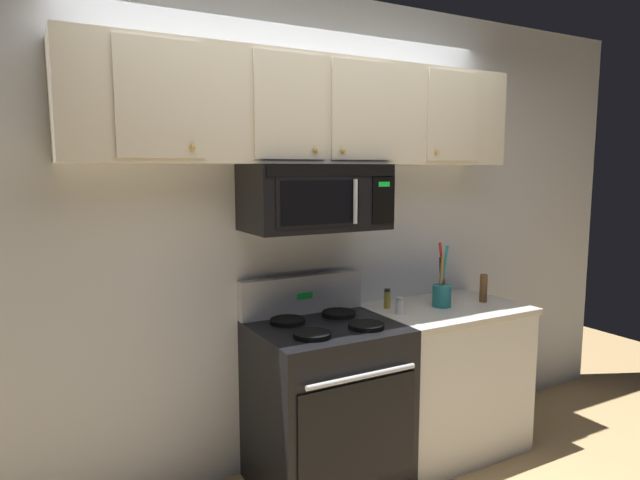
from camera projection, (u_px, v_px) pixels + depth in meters
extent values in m
cube|color=silver|center=(295.00, 234.00, 3.17)|extent=(5.20, 0.10, 2.70)
cube|color=black|center=(326.00, 406.00, 2.96)|extent=(0.76, 0.64, 0.90)
cube|color=black|center=(359.00, 433.00, 2.68)|extent=(0.67, 0.01, 0.52)
cylinder|color=#B7BABF|center=(363.00, 376.00, 2.62)|extent=(0.61, 0.03, 0.03)
cube|color=#B7BABF|center=(302.00, 295.00, 3.14)|extent=(0.76, 0.07, 0.22)
cube|color=#19D83F|center=(305.00, 296.00, 3.11)|extent=(0.10, 0.00, 0.04)
cylinder|color=black|center=(312.00, 335.00, 2.71)|extent=(0.19, 0.19, 0.02)
cylinder|color=black|center=(366.00, 326.00, 2.86)|extent=(0.19, 0.19, 0.02)
cylinder|color=black|center=(288.00, 321.00, 2.95)|extent=(0.19, 0.19, 0.02)
cylinder|color=black|center=(339.00, 313.00, 3.10)|extent=(0.19, 0.19, 0.02)
cube|color=black|center=(315.00, 197.00, 2.93)|extent=(0.76, 0.39, 0.35)
cube|color=black|center=(334.00, 171.00, 2.74)|extent=(0.73, 0.01, 0.06)
cube|color=black|center=(321.00, 202.00, 2.72)|extent=(0.49, 0.01, 0.25)
cube|color=black|center=(321.00, 202.00, 2.72)|extent=(0.44, 0.01, 0.22)
cube|color=black|center=(383.00, 200.00, 2.90)|extent=(0.14, 0.01, 0.25)
cube|color=#19D83F|center=(384.00, 184.00, 2.89)|extent=(0.07, 0.00, 0.03)
cylinder|color=#B7BABF|center=(355.00, 202.00, 2.79)|extent=(0.02, 0.02, 0.23)
cube|color=beige|center=(312.00, 112.00, 2.90)|extent=(2.50, 0.33, 0.55)
cube|color=beige|center=(160.00, 98.00, 2.35)|extent=(0.38, 0.01, 0.51)
sphere|color=tan|center=(193.00, 147.00, 2.43)|extent=(0.03, 0.03, 0.03)
cube|color=beige|center=(291.00, 106.00, 2.65)|extent=(0.38, 0.01, 0.51)
sphere|color=tan|center=(316.00, 150.00, 2.72)|extent=(0.03, 0.03, 0.03)
cube|color=beige|center=(363.00, 111.00, 2.85)|extent=(0.38, 0.01, 0.51)
sphere|color=tan|center=(343.00, 150.00, 2.80)|extent=(0.03, 0.03, 0.03)
cube|color=beige|center=(454.00, 116.00, 3.14)|extent=(0.38, 0.01, 0.51)
sphere|color=tan|center=(437.00, 152.00, 3.10)|extent=(0.03, 0.03, 0.03)
cube|color=silver|center=(444.00, 380.00, 3.38)|extent=(0.90, 0.62, 0.86)
cube|color=beige|center=(446.00, 309.00, 3.32)|extent=(0.93, 0.65, 0.03)
cylinder|color=teal|center=(442.00, 296.00, 3.30)|extent=(0.11, 0.11, 0.13)
cylinder|color=black|center=(441.00, 276.00, 3.30)|extent=(0.05, 0.04, 0.23)
cylinder|color=red|center=(442.00, 268.00, 3.31)|extent=(0.05, 0.04, 0.32)
cylinder|color=teal|center=(444.00, 270.00, 3.29)|extent=(0.02, 0.07, 0.30)
cylinder|color=olive|center=(441.00, 276.00, 3.26)|extent=(0.04, 0.06, 0.25)
cylinder|color=white|center=(400.00, 307.00, 3.13)|extent=(0.05, 0.05, 0.08)
cylinder|color=#B7BABF|center=(400.00, 299.00, 3.13)|extent=(0.05, 0.05, 0.02)
cylinder|color=brown|center=(483.00, 288.00, 3.41)|extent=(0.05, 0.05, 0.17)
cylinder|color=olive|center=(387.00, 300.00, 3.26)|extent=(0.04, 0.04, 0.10)
cylinder|color=black|center=(387.00, 290.00, 3.25)|extent=(0.04, 0.04, 0.02)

